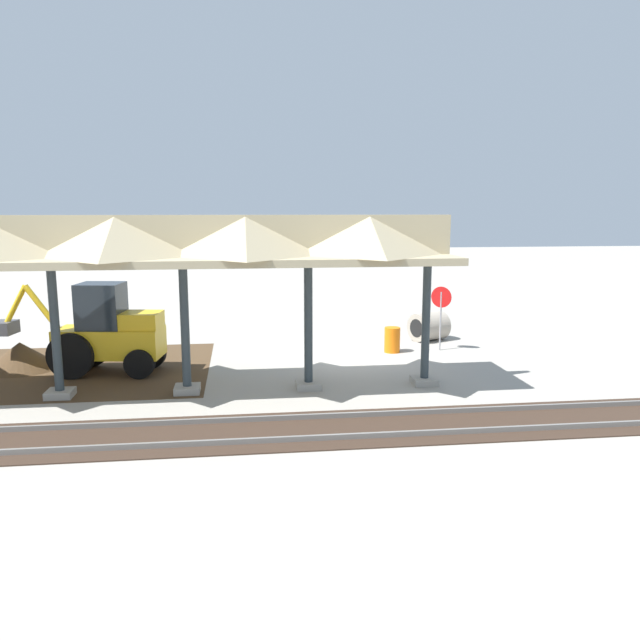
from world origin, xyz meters
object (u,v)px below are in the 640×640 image
Objects in this scene: concrete_pipe at (429,326)px; stop_sign at (441,305)px; traffic_barrel at (392,340)px; backhoe at (105,333)px.

stop_sign is at bearing 86.27° from concrete_pipe.
concrete_pipe is 2.65m from traffic_barrel.
stop_sign is at bearing -171.18° from backhoe.
traffic_barrel is (-9.54, -1.65, -0.82)m from backhoe.
traffic_barrel is (1.80, 0.11, -1.22)m from stop_sign.
stop_sign reaches higher than traffic_barrel.
traffic_barrel is at bearing 3.55° from stop_sign.
stop_sign is 0.44× the size of backhoe.
backhoe is (11.34, 1.76, -0.41)m from stop_sign.
stop_sign reaches higher than concrete_pipe.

